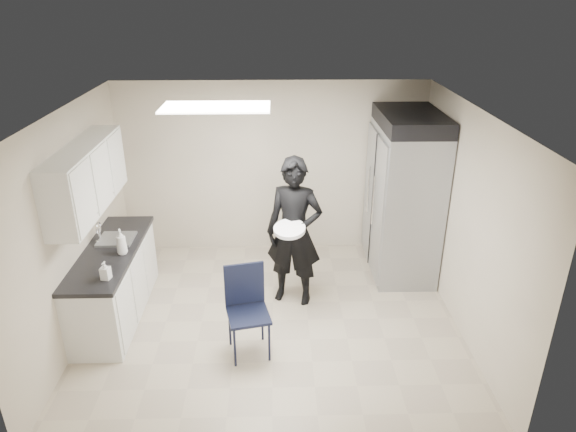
{
  "coord_description": "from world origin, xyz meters",
  "views": [
    {
      "loc": [
        0.06,
        -5.28,
        3.79
      ],
      "look_at": [
        0.2,
        0.2,
        1.33
      ],
      "focal_mm": 32.0,
      "sensor_mm": 36.0,
      "label": 1
    }
  ],
  "objects_px": {
    "lower_counter": "(115,284)",
    "commercial_fridge": "(403,202)",
    "man_tuxedo": "(294,232)",
    "folding_chair": "(248,315)"
  },
  "relations": [
    {
      "from": "commercial_fridge",
      "to": "folding_chair",
      "type": "relative_size",
      "value": 2.09
    },
    {
      "from": "folding_chair",
      "to": "man_tuxedo",
      "type": "relative_size",
      "value": 0.52
    },
    {
      "from": "man_tuxedo",
      "to": "commercial_fridge",
      "type": "bearing_deg",
      "value": 42.43
    },
    {
      "from": "commercial_fridge",
      "to": "man_tuxedo",
      "type": "bearing_deg",
      "value": -153.1
    },
    {
      "from": "lower_counter",
      "to": "man_tuxedo",
      "type": "height_order",
      "value": "man_tuxedo"
    },
    {
      "from": "commercial_fridge",
      "to": "folding_chair",
      "type": "distance_m",
      "value": 2.86
    },
    {
      "from": "commercial_fridge",
      "to": "lower_counter",
      "type": "bearing_deg",
      "value": -164.12
    },
    {
      "from": "lower_counter",
      "to": "commercial_fridge",
      "type": "distance_m",
      "value": 3.98
    },
    {
      "from": "lower_counter",
      "to": "man_tuxedo",
      "type": "relative_size",
      "value": 0.98
    },
    {
      "from": "lower_counter",
      "to": "commercial_fridge",
      "type": "bearing_deg",
      "value": 15.88
    }
  ]
}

